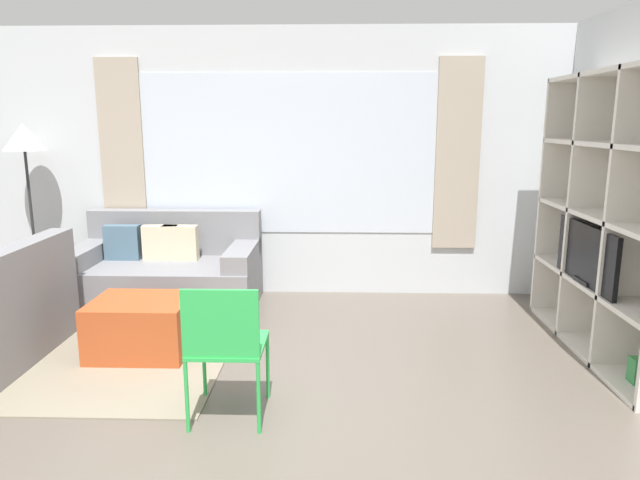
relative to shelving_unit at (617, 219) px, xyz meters
The scene contains 8 objects.
ground_plane 3.19m from the shelving_unit, 149.78° to the right, with size 16.00×16.00×0.00m, color #665B51.
wall_back 3.04m from the shelving_unit, 149.27° to the left, with size 6.76×0.11×2.70m.
area_rug 4.23m from the shelving_unit, behind, with size 2.30×2.36×0.01m, color gray.
shelving_unit is the anchor object (origin of this frame).
couch_main 3.97m from the shelving_unit, 164.81° to the left, with size 1.74×0.99×0.90m.
ottoman 3.72m from the shelving_unit, behind, with size 0.73×0.60×0.44m.
floor_lamp 5.33m from the shelving_unit, 166.54° to the left, with size 0.40×0.40×1.76m.
folding_chair 3.04m from the shelving_unit, 157.15° to the right, with size 0.44×0.46×0.86m.
Camera 1 is at (0.50, -2.78, 1.78)m, focal length 32.00 mm.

